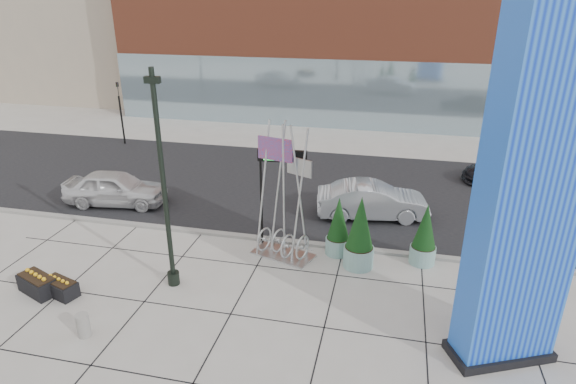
% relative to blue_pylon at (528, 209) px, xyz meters
% --- Properties ---
extents(ground, '(160.00, 160.00, 0.00)m').
position_rel_blue_pylon_xyz_m(ground, '(-8.96, 1.07, -4.51)').
color(ground, '#9E9991').
rests_on(ground, ground).
extents(street_asphalt, '(80.00, 12.00, 0.02)m').
position_rel_blue_pylon_xyz_m(street_asphalt, '(-8.96, 11.07, -4.50)').
color(street_asphalt, black).
rests_on(street_asphalt, ground).
extents(curb_edge, '(80.00, 0.30, 0.12)m').
position_rel_blue_pylon_xyz_m(curb_edge, '(-8.96, 5.07, -4.45)').
color(curb_edge, gray).
rests_on(curb_edge, ground).
extents(tower_podium, '(34.00, 10.00, 11.00)m').
position_rel_blue_pylon_xyz_m(tower_podium, '(-7.96, 28.07, 0.99)').
color(tower_podium, '#9B472D').
rests_on(tower_podium, ground).
extents(tower_glass_front, '(34.00, 0.60, 5.00)m').
position_rel_blue_pylon_xyz_m(tower_glass_front, '(-7.96, 23.27, -2.01)').
color(tower_glass_front, '#8CA5B2').
rests_on(tower_glass_front, ground).
extents(blue_pylon, '(3.06, 2.28, 9.33)m').
position_rel_blue_pylon_xyz_m(blue_pylon, '(0.00, 0.00, 0.00)').
color(blue_pylon, '#0C2FBF').
rests_on(blue_pylon, ground).
extents(lamp_post, '(0.47, 0.41, 7.44)m').
position_rel_blue_pylon_xyz_m(lamp_post, '(-10.46, 1.27, -1.46)').
color(lamp_post, black).
rests_on(lamp_post, ground).
extents(public_art_sculpture, '(2.58, 1.85, 5.30)m').
position_rel_blue_pylon_xyz_m(public_art_sculpture, '(-7.17, 4.06, -3.12)').
color(public_art_sculpture, silver).
rests_on(public_art_sculpture, ground).
extents(concrete_bollard, '(0.38, 0.38, 0.74)m').
position_rel_blue_pylon_xyz_m(concrete_bollard, '(-11.85, -1.86, -4.14)').
color(concrete_bollard, gray).
rests_on(concrete_bollard, ground).
extents(overhead_street_sign, '(1.88, 0.27, 3.99)m').
position_rel_blue_pylon_xyz_m(overhead_street_sign, '(-7.58, 4.86, -1.08)').
color(overhead_street_sign, black).
rests_on(overhead_street_sign, ground).
extents(round_planter_east, '(0.97, 0.97, 2.41)m').
position_rel_blue_pylon_xyz_m(round_planter_east, '(-1.96, 4.67, -3.37)').
color(round_planter_east, '#81AEA7').
rests_on(round_planter_east, ground).
extents(round_planter_mid, '(1.13, 1.13, 2.82)m').
position_rel_blue_pylon_xyz_m(round_planter_mid, '(-4.28, 3.89, -3.17)').
color(round_planter_mid, '#81AEA7').
rests_on(round_planter_mid, ground).
extents(round_planter_west, '(0.95, 0.95, 2.36)m').
position_rel_blue_pylon_xyz_m(round_planter_west, '(-5.16, 4.67, -3.39)').
color(round_planter_west, '#81AEA7').
rests_on(round_planter_west, ground).
extents(box_planter_north, '(1.36, 0.97, 0.68)m').
position_rel_blue_pylon_xyz_m(box_planter_north, '(-13.87, -0.18, -4.20)').
color(box_planter_north, black).
rests_on(box_planter_north, ground).
extents(box_planter_south, '(1.57, 1.18, 0.77)m').
position_rel_blue_pylon_xyz_m(box_planter_south, '(-14.71, -0.23, -4.15)').
color(box_planter_south, black).
rests_on(box_planter_south, ground).
extents(car_white_west, '(4.99, 2.53, 1.63)m').
position_rel_blue_pylon_xyz_m(car_white_west, '(-16.08, 7.01, -3.69)').
color(car_white_west, silver).
rests_on(car_white_west, ground).
extents(car_silver_mid, '(5.14, 2.57, 1.62)m').
position_rel_blue_pylon_xyz_m(car_silver_mid, '(-4.07, 8.22, -3.70)').
color(car_silver_mid, '#A8A9AF').
rests_on(car_silver_mid, ground).
extents(car_dark_east, '(4.75, 2.54, 1.31)m').
position_rel_blue_pylon_xyz_m(car_dark_east, '(2.62, 14.05, -3.85)').
color(car_dark_east, black).
rests_on(car_dark_east, ground).
extents(traffic_signal, '(0.15, 0.18, 4.10)m').
position_rel_blue_pylon_xyz_m(traffic_signal, '(-20.96, 16.07, -2.21)').
color(traffic_signal, black).
rests_on(traffic_signal, ground).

